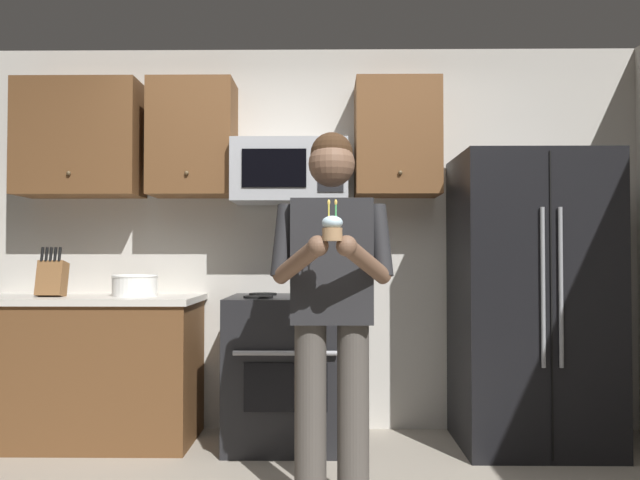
# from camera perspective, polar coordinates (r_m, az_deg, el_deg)

# --- Properties ---
(wall_back) EXTENTS (4.40, 0.10, 2.60)m
(wall_back) POSITION_cam_1_polar(r_m,az_deg,el_deg) (4.33, -0.52, 0.20)
(wall_back) COLOR beige
(wall_back) RESTS_ON ground
(oven_range) EXTENTS (0.76, 0.70, 0.93)m
(oven_range) POSITION_cam_1_polar(r_m,az_deg,el_deg) (4.01, -2.83, -11.71)
(oven_range) COLOR black
(oven_range) RESTS_ON ground
(microwave) EXTENTS (0.74, 0.41, 0.40)m
(microwave) POSITION_cam_1_polar(r_m,az_deg,el_deg) (4.10, -2.71, 6.18)
(microwave) COLOR #9EA0A5
(refrigerator) EXTENTS (0.90, 0.75, 1.80)m
(refrigerator) POSITION_cam_1_polar(r_m,az_deg,el_deg) (4.10, 18.63, -5.22)
(refrigerator) COLOR black
(refrigerator) RESTS_ON ground
(cabinet_row_upper) EXTENTS (2.78, 0.36, 0.76)m
(cabinet_row_upper) POSITION_cam_1_polar(r_m,az_deg,el_deg) (4.26, -10.51, 9.05)
(cabinet_row_upper) COLOR brown
(counter_left) EXTENTS (1.44, 0.66, 0.92)m
(counter_left) POSITION_cam_1_polar(r_m,az_deg,el_deg) (4.31, -20.69, -10.90)
(counter_left) COLOR brown
(counter_left) RESTS_ON ground
(knife_block) EXTENTS (0.16, 0.15, 0.32)m
(knife_block) POSITION_cam_1_polar(r_m,az_deg,el_deg) (4.27, -23.24, -3.21)
(knife_block) COLOR brown
(knife_block) RESTS_ON counter_left
(bowl_large_white) EXTENTS (0.29, 0.29, 0.13)m
(bowl_large_white) POSITION_cam_1_polar(r_m,az_deg,el_deg) (4.16, -16.53, -3.93)
(bowl_large_white) COLOR white
(bowl_large_white) RESTS_ON counter_left
(person) EXTENTS (0.60, 0.48, 1.76)m
(person) POSITION_cam_1_polar(r_m,az_deg,el_deg) (2.94, 1.08, -4.97)
(person) COLOR #4C4742
(person) RESTS_ON ground
(cupcake) EXTENTS (0.09, 0.09, 0.17)m
(cupcake) POSITION_cam_1_polar(r_m,az_deg,el_deg) (2.60, 1.13, 1.12)
(cupcake) COLOR #A87F56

